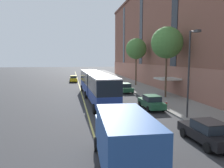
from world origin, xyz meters
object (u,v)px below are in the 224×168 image
Objects in this scene: city_bus at (95,84)px; box_truck at (123,140)px; parked_car_silver_3 at (115,82)px; parked_car_green_1 at (125,88)px; parked_car_white_2 at (106,78)px; street_tree_far_uptown at (136,49)px; parked_car_black_0 at (207,132)px; taxi_cab at (74,79)px; street_tree_mid_block at (167,43)px; fire_hydrant at (166,104)px; parked_car_green_6 at (151,102)px; street_lamp at (190,66)px.

box_truck is at bearing -92.51° from city_bus.
parked_car_silver_3 is 34.72m from box_truck.
parked_car_green_1 is 0.68× the size of box_truck.
street_tree_far_uptown is (4.31, -11.84, 6.79)m from parked_car_white_2.
parked_car_black_0 is at bearing -90.15° from parked_car_silver_3.
city_bus reaches higher than parked_car_green_1.
city_bus reaches higher than taxi_cab.
street_tree_far_uptown is (10.71, 33.55, 5.81)m from box_truck.
street_tree_mid_block reaches higher than parked_car_black_0.
street_tree_mid_block is at bearing -80.73° from parked_car_white_2.
street_tree_far_uptown is at bearing 82.62° from fire_hydrant.
parked_car_black_0 and taxi_cab have the same top height.
parked_car_black_0 is at bearing -78.54° from taxi_cab.
city_bus is 4.38× the size of parked_car_green_6.
city_bus is 2.51× the size of street_lamp.
taxi_cab is 32.29m from fire_hydrant.
city_bus is 14.26m from street_lamp.
parked_car_white_2 is at bearing 12.66° from taxi_cab.
city_bus is 25.82m from parked_car_white_2.
street_lamp is 10.94× the size of fire_hydrant.
parked_car_white_2 is at bearing 81.97° from box_truck.
parked_car_green_1 is 17.64m from street_lamp.
street_tree_far_uptown reaches higher than parked_car_black_0.
city_bus is 2.07× the size of street_tree_far_uptown.
street_lamp is 6.34m from fire_hydrant.
street_tree_mid_block is (12.62, -24.55, 6.97)m from taxi_cab.
street_lamp is at bearing -69.26° from parked_car_green_6.
taxi_cab is at bearing 117.20° from street_tree_mid_block.
city_bus is 17.45m from street_tree_far_uptown.
parked_car_black_0 is at bearing -90.00° from parked_car_green_1.
parked_car_white_2 is at bearing 89.94° from parked_car_black_0.
city_bus reaches higher than parked_car_white_2.
city_bus is at bearing -137.02° from parked_car_green_1.
parked_car_white_2 is 32.63m from fire_hydrant.
box_truck is at bearing -98.03° from parked_car_white_2.
parked_car_black_0 is at bearing -72.58° from city_bus.
box_truck is (-6.33, -12.96, 0.97)m from parked_car_green_6.
parked_car_black_0 and parked_car_white_2 have the same top height.
parked_car_black_0 is 6.99m from box_truck.
parked_car_black_0 is 31.83m from street_tree_far_uptown.
parked_car_black_0 is 0.98× the size of parked_car_silver_3.
fire_hydrant is at bearing 57.90° from box_truck.
city_bus is at bearing -102.35° from parked_car_white_2.
city_bus is at bearing 133.97° from fire_hydrant.
box_truck is at bearing -87.49° from taxi_cab.
street_tree_far_uptown is at bearing 62.19° from parked_car_green_1.
box_truck is at bearing -104.11° from parked_car_green_1.
parked_car_green_6 is 10.19m from street_tree_mid_block.
street_lamp reaches higher than parked_car_green_6.
parked_car_black_0 is at bearing -107.94° from street_lamp.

